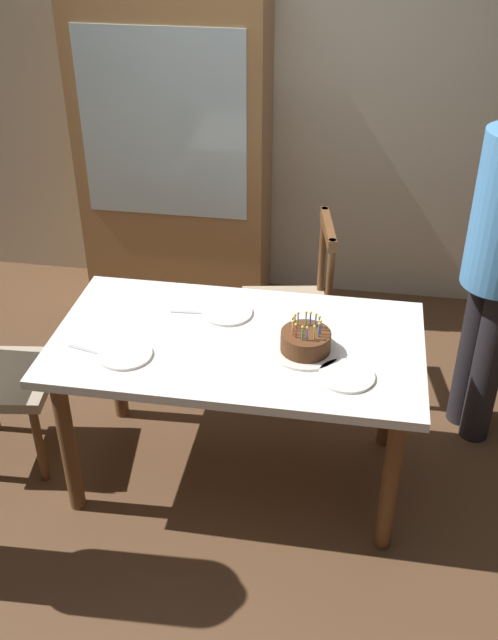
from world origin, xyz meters
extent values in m
plane|color=brown|center=(0.00, 0.00, 0.00)|extent=(6.40, 6.40, 0.00)
cube|color=beige|center=(0.00, 1.85, 1.30)|extent=(6.40, 0.10, 2.60)
cube|color=white|center=(0.00, 0.00, 0.73)|extent=(1.54, 0.84, 0.04)
cylinder|color=brown|center=(-0.67, -0.32, 0.36)|extent=(0.07, 0.07, 0.71)
cylinder|color=brown|center=(0.67, -0.32, 0.36)|extent=(0.07, 0.07, 0.71)
cylinder|color=brown|center=(-0.67, 0.32, 0.36)|extent=(0.07, 0.07, 0.71)
cylinder|color=brown|center=(0.67, 0.32, 0.36)|extent=(0.07, 0.07, 0.71)
cylinder|color=silver|center=(0.29, -0.04, 0.76)|extent=(0.28, 0.28, 0.01)
cylinder|color=#563019|center=(0.29, -0.04, 0.81)|extent=(0.20, 0.20, 0.08)
cylinder|color=#4C7FE5|center=(0.34, -0.05, 0.88)|extent=(0.01, 0.01, 0.05)
sphere|color=#FFC64C|center=(0.34, -0.05, 0.91)|extent=(0.01, 0.01, 0.01)
cylinder|color=#66CC72|center=(0.34, -0.02, 0.88)|extent=(0.01, 0.01, 0.05)
sphere|color=#FFC64C|center=(0.34, -0.02, 0.91)|extent=(0.01, 0.01, 0.01)
cylinder|color=#4C7FE5|center=(0.32, 0.00, 0.88)|extent=(0.01, 0.01, 0.05)
sphere|color=#FFC64C|center=(0.32, 0.00, 0.91)|extent=(0.01, 0.01, 0.01)
cylinder|color=#4C7FE5|center=(0.30, 0.01, 0.88)|extent=(0.01, 0.01, 0.05)
sphere|color=#FFC64C|center=(0.30, 0.01, 0.91)|extent=(0.01, 0.01, 0.01)
cylinder|color=#66CC72|center=(0.28, 0.01, 0.88)|extent=(0.01, 0.01, 0.05)
sphere|color=#FFC64C|center=(0.28, 0.01, 0.91)|extent=(0.01, 0.01, 0.01)
cylinder|color=#66CC72|center=(0.25, 0.00, 0.88)|extent=(0.01, 0.01, 0.05)
sphere|color=#FFC64C|center=(0.25, 0.00, 0.91)|extent=(0.01, 0.01, 0.01)
cylinder|color=#F2994C|center=(0.24, -0.02, 0.88)|extent=(0.01, 0.01, 0.05)
sphere|color=#FFC64C|center=(0.24, -0.02, 0.91)|extent=(0.01, 0.01, 0.01)
cylinder|color=#D872CC|center=(0.23, -0.04, 0.88)|extent=(0.01, 0.01, 0.05)
sphere|color=#FFC64C|center=(0.23, -0.04, 0.91)|extent=(0.01, 0.01, 0.01)
cylinder|color=yellow|center=(0.24, -0.07, 0.88)|extent=(0.01, 0.01, 0.05)
sphere|color=#FFC64C|center=(0.24, -0.07, 0.91)|extent=(0.01, 0.01, 0.01)
cylinder|color=#E54C4C|center=(0.25, -0.09, 0.88)|extent=(0.01, 0.01, 0.05)
sphere|color=#FFC64C|center=(0.25, -0.09, 0.91)|extent=(0.01, 0.01, 0.01)
cylinder|color=#66CC72|center=(0.28, -0.10, 0.88)|extent=(0.01, 0.01, 0.05)
sphere|color=#FFC64C|center=(0.28, -0.10, 0.91)|extent=(0.01, 0.01, 0.01)
cylinder|color=#4C7FE5|center=(0.30, -0.10, 0.88)|extent=(0.01, 0.01, 0.05)
sphere|color=#FFC64C|center=(0.30, -0.10, 0.91)|extent=(0.01, 0.01, 0.01)
cylinder|color=yellow|center=(0.32, -0.09, 0.88)|extent=(0.01, 0.01, 0.05)
sphere|color=#FFC64C|center=(0.32, -0.09, 0.91)|extent=(0.01, 0.01, 0.01)
cylinder|color=#4C7FE5|center=(0.34, -0.07, 0.88)|extent=(0.01, 0.01, 0.05)
sphere|color=#FFC64C|center=(0.34, -0.07, 0.91)|extent=(0.01, 0.01, 0.01)
cylinder|color=white|center=(-0.42, -0.19, 0.76)|extent=(0.22, 0.22, 0.01)
cylinder|color=white|center=(-0.08, 0.19, 0.76)|extent=(0.22, 0.22, 0.01)
cylinder|color=white|center=(0.46, -0.19, 0.76)|extent=(0.22, 0.22, 0.01)
cube|color=silver|center=(-0.58, -0.18, 0.76)|extent=(0.18, 0.06, 0.01)
cube|color=silver|center=(-0.24, 0.17, 0.76)|extent=(0.18, 0.03, 0.01)
cube|color=tan|center=(0.12, 0.74, 0.45)|extent=(0.51, 0.51, 0.05)
cylinder|color=brown|center=(-0.08, 0.88, 0.21)|extent=(0.04, 0.04, 0.42)
cylinder|color=brown|center=(-0.02, 0.54, 0.21)|extent=(0.04, 0.04, 0.42)
cylinder|color=brown|center=(0.25, 0.94, 0.21)|extent=(0.04, 0.04, 0.42)
cylinder|color=brown|center=(0.31, 0.60, 0.21)|extent=(0.04, 0.04, 0.42)
cylinder|color=brown|center=(0.28, 0.95, 0.70)|extent=(0.04, 0.04, 0.50)
cylinder|color=brown|center=(0.34, 0.60, 0.70)|extent=(0.04, 0.04, 0.50)
cube|color=brown|center=(0.31, 0.78, 0.92)|extent=(0.11, 0.40, 0.06)
cube|color=tan|center=(-1.07, -0.04, 0.45)|extent=(0.50, 0.50, 0.05)
cylinder|color=brown|center=(-0.88, -0.19, 0.21)|extent=(0.04, 0.04, 0.42)
cylinder|color=brown|center=(-0.93, 0.15, 0.21)|extent=(0.04, 0.04, 0.42)
cylinder|color=#262328|center=(1.06, 0.57, 0.42)|extent=(0.14, 0.14, 0.83)
cylinder|color=#262328|center=(1.12, 0.46, 0.42)|extent=(0.14, 0.14, 0.83)
cube|color=#9E7042|center=(-0.65, 1.56, 0.95)|extent=(1.10, 0.44, 1.90)
cube|color=silver|center=(-0.65, 1.34, 1.20)|extent=(0.94, 0.01, 1.04)
camera|label=1|loc=(0.46, -2.48, 2.46)|focal=41.10mm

